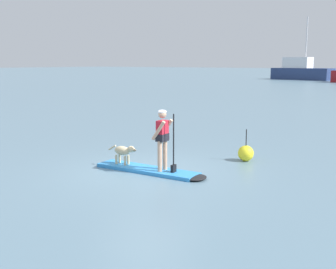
# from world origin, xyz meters

# --- Properties ---
(ground_plane) EXTENTS (400.00, 400.00, 0.00)m
(ground_plane) POSITION_xyz_m (0.00, 0.00, 0.00)
(ground_plane) COLOR slate
(paddleboard) EXTENTS (3.36, 0.88, 0.10)m
(paddleboard) POSITION_xyz_m (0.23, 0.01, 0.05)
(paddleboard) COLOR #338CD8
(paddleboard) RESTS_ON ground_plane
(person_paddler) EXTENTS (0.62, 0.50, 1.65)m
(person_paddler) POSITION_xyz_m (0.52, 0.03, 1.06)
(person_paddler) COLOR tan
(person_paddler) RESTS_ON paddleboard
(dog) EXTENTS (0.99, 0.25, 0.56)m
(dog) POSITION_xyz_m (-0.81, -0.05, 0.48)
(dog) COLOR #CCB78C
(dog) RESTS_ON paddleboard
(moored_boat_far_port) EXTENTS (11.07, 5.21, 10.48)m
(moored_boat_far_port) POSITION_xyz_m (-17.06, 64.33, 1.47)
(moored_boat_far_port) COLOR navy
(moored_boat_far_port) RESTS_ON ground_plane
(marker_buoy) EXTENTS (0.48, 0.48, 0.98)m
(marker_buoy) POSITION_xyz_m (1.68, 2.74, 0.24)
(marker_buoy) COLOR yellow
(marker_buoy) RESTS_ON ground_plane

